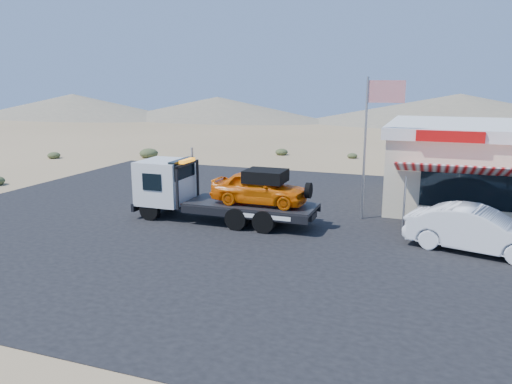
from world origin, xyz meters
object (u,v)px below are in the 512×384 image
flagpole (371,132)px  white_sedan (477,230)px  jerky_store (503,165)px  tow_truck (219,189)px

flagpole → white_sedan: bearing=-35.3°
white_sedan → flagpole: bearing=68.9°
jerky_store → flagpole: bearing=-141.2°
white_sedan → jerky_store: bearing=3.4°
tow_truck → flagpole: (5.85, 2.43, 2.38)m
tow_truck → jerky_store: 13.35m
jerky_store → flagpole: size_ratio=1.73×
flagpole → tow_truck: bearing=-157.5°
tow_truck → jerky_store: bearing=31.1°
white_sedan → tow_truck: bearing=101.3°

